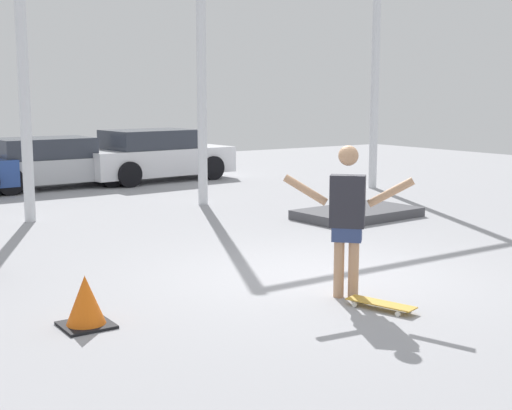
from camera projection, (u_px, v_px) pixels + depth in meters
The scene contains 8 objects.
ground_plane at pixel (323, 279), 9.03m from camera, with size 36.00×36.00×0.00m, color #9E9EA3.
skateboarder at pixel (347, 213), 8.05m from camera, with size 1.08×1.13×1.75m.
skateboard at pixel (381, 304), 7.74m from camera, with size 0.43×0.81×0.08m.
manual_pad at pixel (357, 213), 13.48m from camera, with size 2.28×1.36×0.17m, color #47474C.
canopy_support_right at pixel (296, 38), 15.96m from camera, with size 5.08×0.20×5.95m.
parked_car_silver at pixel (49, 163), 17.79m from camera, with size 4.13×1.92×1.25m.
parked_car_white at pixel (154, 156), 19.29m from camera, with size 4.30×2.20×1.38m.
traffic_cone at pixel (86, 302), 7.13m from camera, with size 0.50×0.50×0.53m.
Camera 1 is at (-5.63, -6.79, 2.31)m, focal length 50.00 mm.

